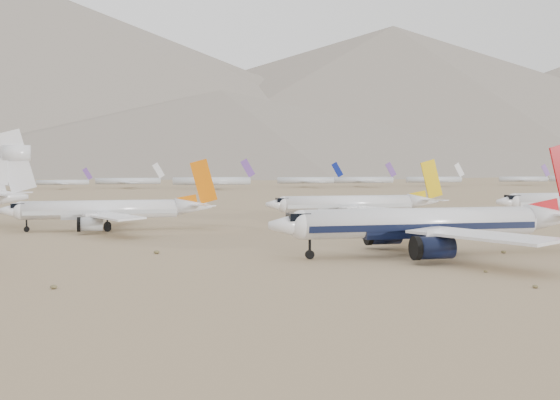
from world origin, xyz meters
name	(u,v)px	position (x,y,z in m)	size (l,w,h in m)	color
ground	(365,260)	(0.00, 0.00, 0.00)	(7000.00, 7000.00, 0.00)	#866D4E
main_airliner	(434,223)	(12.52, 2.58, 5.04)	(51.98, 50.77, 18.34)	white
row2_gold_tail	(355,204)	(22.13, 66.04, 4.39)	(44.13, 43.16, 15.71)	white
row2_orange_tail	(110,210)	(-37.67, 57.28, 4.40)	(43.92, 42.97, 15.67)	white
distant_storage_row	(247,181)	(41.41, 307.84, 4.42)	(664.09, 63.71, 16.37)	silver
mountain_range	(154,91)	(70.18, 1648.01, 190.32)	(7354.00, 3024.00, 470.00)	slate
foothills	(423,135)	(526.68, 1100.00, 67.15)	(4637.50, 1395.00, 155.00)	slate
desert_scrub	(481,291)	(2.69, -29.39, 0.29)	(261.14, 121.67, 0.63)	brown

